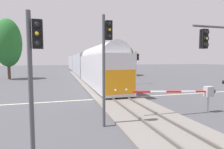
{
  "coord_description": "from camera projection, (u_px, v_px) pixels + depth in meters",
  "views": [
    {
      "loc": [
        -5.12,
        -16.4,
        3.64
      ],
      "look_at": [
        0.48,
        3.07,
        2.0
      ],
      "focal_mm": 29.44,
      "sensor_mm": 36.0,
      "label": 1
    }
  ],
  "objects": [
    {
      "name": "traffic_signal_far_side",
      "position": [
        137.0,
        62.0,
        27.35
      ],
      "size": [
        0.53,
        0.38,
        4.84
      ],
      "color": "#4C4C51",
      "rests_on": "ground"
    },
    {
      "name": "traffic_signal_median",
      "position": [
        106.0,
        53.0,
        9.72
      ],
      "size": [
        0.53,
        0.38,
        5.99
      ],
      "color": "#4C4C51",
      "rests_on": "ground"
    },
    {
      "name": "railway_track",
      "position": [
        116.0,
        97.0,
        17.41
      ],
      "size": [
        4.4,
        80.0,
        0.32
      ],
      "color": "slate",
      "rests_on": "ground"
    },
    {
      "name": "commuter_train",
      "position": [
        82.0,
        64.0,
        42.66
      ],
      "size": [
        3.04,
        59.86,
        5.16
      ],
      "color": "silver",
      "rests_on": "railway_track"
    },
    {
      "name": "ground_plane",
      "position": [
        116.0,
        98.0,
        17.42
      ],
      "size": [
        220.0,
        220.0,
        0.0
      ],
      "primitive_type": "plane",
      "color": "#47474C"
    },
    {
      "name": "elm_centre_background",
      "position": [
        120.0,
        55.0,
        42.19
      ],
      "size": [
        6.33,
        6.33,
        7.41
      ],
      "color": "#4C3828",
      "rests_on": "ground"
    },
    {
      "name": "pine_left_background",
      "position": [
        8.0,
        43.0,
        33.82
      ],
      "size": [
        4.83,
        4.83,
        11.18
      ],
      "color": "#4C3828",
      "rests_on": "ground"
    },
    {
      "name": "road_centre_stripe",
      "position": [
        116.0,
        98.0,
        17.42
      ],
      "size": [
        44.0,
        0.2,
        0.01
      ],
      "color": "beige",
      "rests_on": "ground"
    },
    {
      "name": "traffic_signal_near_left",
      "position": [
        34.0,
        62.0,
        6.37
      ],
      "size": [
        0.53,
        0.38,
        5.32
      ],
      "color": "#4C4C51",
      "rests_on": "ground"
    },
    {
      "name": "crossing_gate_near",
      "position": [
        200.0,
        92.0,
        12.46
      ],
      "size": [
        6.19,
        0.4,
        1.8
      ],
      "color": "#B7B7BC",
      "rests_on": "ground"
    }
  ]
}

